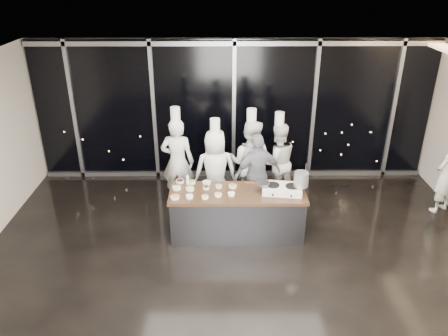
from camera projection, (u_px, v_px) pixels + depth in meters
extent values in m
plane|color=black|center=(239.00, 263.00, 7.45)|extent=(9.00, 9.00, 0.00)
cube|color=beige|center=(234.00, 110.00, 9.92)|extent=(9.00, 0.02, 3.20)
cube|color=beige|center=(242.00, 78.00, 6.08)|extent=(9.00, 7.00, 0.02)
cube|color=black|center=(234.00, 111.00, 9.87)|extent=(8.90, 0.04, 3.18)
cube|color=gray|center=(235.00, 43.00, 9.18)|extent=(8.90, 0.08, 0.10)
cube|color=gray|center=(233.00, 173.00, 10.49)|extent=(8.90, 0.08, 0.10)
cube|color=gray|center=(74.00, 112.00, 9.80)|extent=(0.08, 0.08, 3.20)
cube|color=gray|center=(154.00, 112.00, 9.81)|extent=(0.08, 0.08, 3.20)
cube|color=gray|center=(234.00, 112.00, 9.83)|extent=(0.08, 0.08, 3.20)
cube|color=gray|center=(314.00, 111.00, 9.84)|extent=(0.08, 0.08, 3.20)
cube|color=gray|center=(393.00, 111.00, 9.85)|extent=(0.08, 0.08, 3.20)
cube|color=#38383D|center=(237.00, 215.00, 8.09)|extent=(2.40, 0.80, 0.84)
cube|color=#492E1F|center=(237.00, 193.00, 7.89)|extent=(2.46, 0.86, 0.06)
cube|color=silver|center=(282.00, 189.00, 7.85)|extent=(0.75, 0.53, 0.12)
cylinder|color=black|center=(273.00, 185.00, 7.84)|extent=(0.27, 0.27, 0.02)
cylinder|color=black|center=(292.00, 186.00, 7.80)|extent=(0.27, 0.27, 0.02)
cylinder|color=black|center=(273.00, 195.00, 7.67)|extent=(0.04, 0.02, 0.04)
cylinder|color=black|center=(291.00, 196.00, 7.63)|extent=(0.04, 0.02, 0.04)
cylinder|color=gray|center=(263.00, 183.00, 7.83)|extent=(0.30, 0.30, 0.04)
cube|color=#4C2B14|center=(250.00, 182.00, 7.86)|extent=(0.19, 0.06, 0.02)
cylinder|color=#AAAAAC|center=(301.00, 179.00, 7.73)|extent=(0.30, 0.30, 0.26)
cylinder|color=white|center=(175.00, 197.00, 7.66)|extent=(0.16, 0.16, 0.04)
cylinder|color=#F25928|center=(175.00, 196.00, 7.65)|extent=(0.13, 0.13, 0.01)
cylinder|color=white|center=(177.00, 188.00, 7.96)|extent=(0.15, 0.15, 0.04)
cylinder|color=#C6A98B|center=(177.00, 187.00, 7.96)|extent=(0.13, 0.13, 0.01)
cylinder|color=white|center=(180.00, 181.00, 8.20)|extent=(0.15, 0.15, 0.04)
cylinder|color=#371110|center=(180.00, 181.00, 8.19)|extent=(0.13, 0.13, 0.01)
cylinder|color=white|center=(190.00, 196.00, 7.68)|extent=(0.13, 0.13, 0.04)
cylinder|color=silver|center=(189.00, 196.00, 7.67)|extent=(0.11, 0.11, 0.01)
cylinder|color=white|center=(190.00, 189.00, 7.93)|extent=(0.15, 0.15, 0.04)
cylinder|color=#D3CE69|center=(190.00, 188.00, 7.92)|extent=(0.12, 0.12, 0.01)
cylinder|color=white|center=(191.00, 182.00, 8.17)|extent=(0.14, 0.14, 0.04)
cylinder|color=olive|center=(191.00, 182.00, 8.16)|extent=(0.12, 0.12, 0.01)
cylinder|color=white|center=(205.00, 197.00, 7.66)|extent=(0.12, 0.12, 0.04)
cylinder|color=tan|center=(205.00, 196.00, 7.65)|extent=(0.10, 0.10, 0.01)
cylinder|color=white|center=(206.00, 188.00, 7.98)|extent=(0.12, 0.12, 0.04)
cylinder|color=black|center=(206.00, 187.00, 7.97)|extent=(0.10, 0.10, 0.01)
cylinder|color=white|center=(207.00, 183.00, 8.15)|extent=(0.15, 0.15, 0.04)
cylinder|color=beige|center=(207.00, 182.00, 8.15)|extent=(0.13, 0.13, 0.01)
cylinder|color=white|center=(218.00, 195.00, 7.73)|extent=(0.13, 0.13, 0.04)
cylinder|color=#B3AD47|center=(218.00, 194.00, 7.73)|extent=(0.11, 0.11, 0.01)
cylinder|color=white|center=(219.00, 186.00, 8.02)|extent=(0.12, 0.12, 0.04)
cylinder|color=#9A7958|center=(219.00, 186.00, 8.01)|extent=(0.10, 0.10, 0.01)
cylinder|color=white|center=(231.00, 194.00, 7.75)|extent=(0.13, 0.13, 0.04)
cylinder|color=#F6F4C4|center=(231.00, 193.00, 7.75)|extent=(0.11, 0.11, 0.01)
cylinder|color=white|center=(233.00, 186.00, 8.02)|extent=(0.14, 0.14, 0.04)
cylinder|color=olive|center=(233.00, 185.00, 8.02)|extent=(0.12, 0.12, 0.01)
cylinder|color=white|center=(188.00, 181.00, 8.11)|extent=(0.06, 0.06, 0.16)
cone|color=white|center=(187.00, 176.00, 8.06)|extent=(0.05, 0.05, 0.05)
imported|color=silver|center=(178.00, 162.00, 8.96)|extent=(0.73, 0.52, 1.87)
cylinder|color=white|center=(175.00, 114.00, 8.51)|extent=(0.21, 0.21, 0.26)
imported|color=silver|center=(215.00, 171.00, 8.74)|extent=(0.91, 0.66, 1.73)
cylinder|color=white|center=(215.00, 125.00, 8.32)|extent=(0.21, 0.21, 0.26)
imported|color=silver|center=(250.00, 163.00, 8.96)|extent=(1.09, 0.97, 1.85)
cylinder|color=white|center=(252.00, 115.00, 8.51)|extent=(0.24, 0.24, 0.26)
imported|color=#121A33|center=(257.00, 174.00, 8.63)|extent=(1.08, 0.75, 1.70)
imported|color=silver|center=(277.00, 162.00, 9.16)|extent=(0.96, 0.83, 1.71)
cylinder|color=white|center=(280.00, 119.00, 8.75)|extent=(0.23, 0.23, 0.26)
imported|color=silver|center=(446.00, 176.00, 8.71)|extent=(0.69, 0.63, 1.59)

